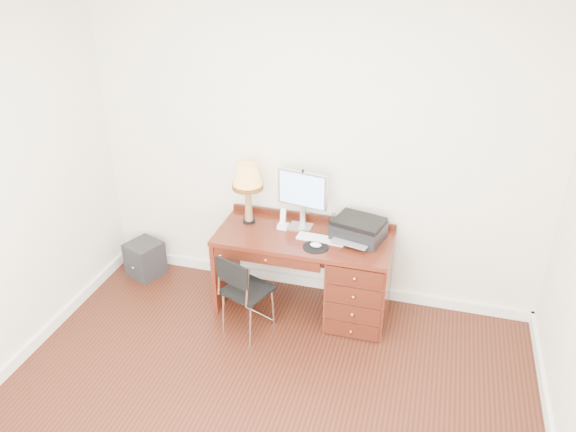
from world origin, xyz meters
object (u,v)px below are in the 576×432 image
(phone, at_px, (283,223))
(equipment_box, at_px, (145,259))
(monitor, at_px, (302,192))
(desk, at_px, (340,274))
(leg_lamp, at_px, (248,180))
(chair, at_px, (245,288))
(printer, at_px, (359,229))

(phone, relative_size, equipment_box, 0.53)
(monitor, relative_size, phone, 2.81)
(desk, xyz_separation_m, leg_lamp, (-0.85, 0.10, 0.74))
(leg_lamp, height_order, phone, leg_lamp)
(phone, bearing_deg, chair, -105.11)
(desk, bearing_deg, printer, 29.89)
(chair, xyz_separation_m, equipment_box, (-1.26, 0.57, -0.28))
(printer, bearing_deg, phone, -166.01)
(monitor, xyz_separation_m, equipment_box, (-1.57, -0.06, -0.90))
(desk, height_order, phone, phone)
(phone, bearing_deg, printer, 2.04)
(monitor, distance_m, leg_lamp, 0.48)
(desk, relative_size, monitor, 2.91)
(leg_lamp, distance_m, chair, 0.92)
(leg_lamp, bearing_deg, printer, -1.55)
(monitor, bearing_deg, leg_lamp, -162.73)
(phone, xyz_separation_m, chair, (-0.17, -0.55, -0.35))
(printer, bearing_deg, chair, -132.60)
(phone, bearing_deg, leg_lamp, 177.56)
(monitor, xyz_separation_m, leg_lamp, (-0.47, -0.06, 0.08))
(leg_lamp, relative_size, equipment_box, 1.59)
(phone, bearing_deg, desk, -5.97)
(leg_lamp, distance_m, equipment_box, 1.48)
(monitor, relative_size, printer, 1.09)
(printer, bearing_deg, equipment_box, -166.52)
(desk, distance_m, chair, 0.85)
(monitor, bearing_deg, phone, -140.09)
(printer, relative_size, phone, 2.57)
(leg_lamp, relative_size, phone, 3.03)
(monitor, xyz_separation_m, phone, (-0.14, -0.08, -0.27))
(phone, distance_m, chair, 0.67)
(chair, bearing_deg, phone, 93.92)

